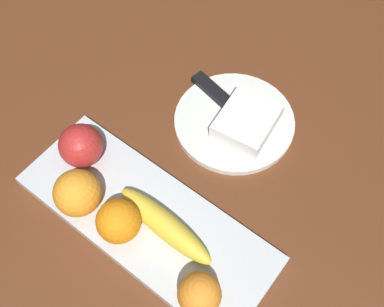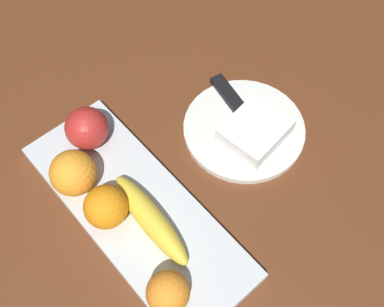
# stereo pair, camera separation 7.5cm
# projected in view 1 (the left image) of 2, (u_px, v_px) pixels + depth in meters

# --- Properties ---
(ground_plane) EXTENTS (2.40, 2.40, 0.00)m
(ground_plane) POSITION_uv_depth(u_px,v_px,m) (134.00, 236.00, 0.73)
(ground_plane) COLOR brown
(fruit_tray) EXTENTS (0.42, 0.16, 0.02)m
(fruit_tray) POSITION_uv_depth(u_px,v_px,m) (145.00, 218.00, 0.74)
(fruit_tray) COLOR silver
(fruit_tray) RESTS_ON ground_plane
(apple) EXTENTS (0.07, 0.07, 0.07)m
(apple) POSITION_uv_depth(u_px,v_px,m) (81.00, 146.00, 0.75)
(apple) COLOR red
(apple) RESTS_ON fruit_tray
(banana) EXTENTS (0.18, 0.05, 0.04)m
(banana) POSITION_uv_depth(u_px,v_px,m) (165.00, 225.00, 0.70)
(banana) COLOR yellow
(banana) RESTS_ON fruit_tray
(orange_near_apple) EXTENTS (0.07, 0.07, 0.07)m
(orange_near_apple) POSITION_uv_depth(u_px,v_px,m) (77.00, 193.00, 0.71)
(orange_near_apple) COLOR orange
(orange_near_apple) RESTS_ON fruit_tray
(orange_near_banana) EXTENTS (0.07, 0.07, 0.07)m
(orange_near_banana) POSITION_uv_depth(u_px,v_px,m) (119.00, 221.00, 0.69)
(orange_near_banana) COLOR orange
(orange_near_banana) RESTS_ON fruit_tray
(orange_center) EXTENTS (0.06, 0.06, 0.06)m
(orange_center) POSITION_uv_depth(u_px,v_px,m) (199.00, 294.00, 0.64)
(orange_center) COLOR orange
(orange_center) RESTS_ON fruit_tray
(dinner_plate) EXTENTS (0.21, 0.21, 0.01)m
(dinner_plate) POSITION_uv_depth(u_px,v_px,m) (233.00, 121.00, 0.84)
(dinner_plate) COLOR white
(dinner_plate) RESTS_ON ground_plane
(folded_napkin) EXTENTS (0.10, 0.12, 0.03)m
(folded_napkin) POSITION_uv_depth(u_px,v_px,m) (247.00, 121.00, 0.81)
(folded_napkin) COLOR white
(folded_napkin) RESTS_ON dinner_plate
(knife) EXTENTS (0.18, 0.06, 0.01)m
(knife) POSITION_uv_depth(u_px,v_px,m) (218.00, 95.00, 0.86)
(knife) COLOR silver
(knife) RESTS_ON dinner_plate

